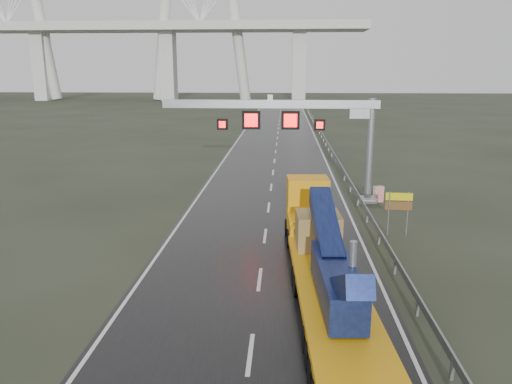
# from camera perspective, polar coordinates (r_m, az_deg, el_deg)

# --- Properties ---
(ground) EXTENTS (400.00, 400.00, 0.00)m
(ground) POSITION_cam_1_polar(r_m,az_deg,el_deg) (18.81, -0.23, -14.88)
(ground) COLOR #272D1F
(ground) RESTS_ON ground
(road) EXTENTS (11.00, 200.00, 0.02)m
(road) POSITION_cam_1_polar(r_m,az_deg,el_deg) (57.21, 2.26, 4.62)
(road) COLOR black
(road) RESTS_ON ground
(guardrail) EXTENTS (0.20, 140.00, 1.40)m
(guardrail) POSITION_cam_1_polar(r_m,az_deg,el_deg) (47.49, 9.42, 3.42)
(guardrail) COLOR gray
(guardrail) RESTS_ON ground
(sign_gantry) EXTENTS (14.90, 1.20, 7.42)m
(sign_gantry) POSITION_cam_1_polar(r_m,az_deg,el_deg) (34.66, 5.13, 8.02)
(sign_gantry) COLOR beige
(sign_gantry) RESTS_ON ground
(heavy_haul_truck) EXTENTS (3.39, 17.12, 3.99)m
(heavy_haul_truck) POSITION_cam_1_polar(r_m,az_deg,el_deg) (22.14, 7.40, -6.09)
(heavy_haul_truck) COLOR orange
(heavy_haul_truck) RESTS_ON ground
(exit_sign_pair) EXTENTS (1.46, 0.15, 2.50)m
(exit_sign_pair) POSITION_cam_1_polar(r_m,az_deg,el_deg) (28.74, 15.98, -1.46)
(exit_sign_pair) COLOR gray
(exit_sign_pair) RESTS_ON ground
(striped_barrier) EXTENTS (0.74, 0.53, 1.13)m
(striped_barrier) POSITION_cam_1_polar(r_m,az_deg,el_deg) (36.12, 13.81, -0.23)
(striped_barrier) COLOR red
(striped_barrier) RESTS_ON ground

